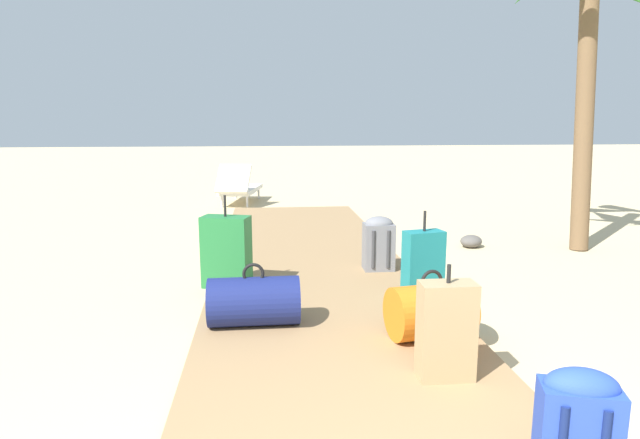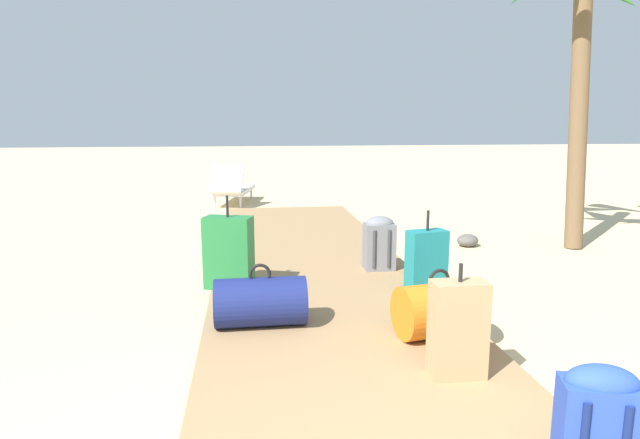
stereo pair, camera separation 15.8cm
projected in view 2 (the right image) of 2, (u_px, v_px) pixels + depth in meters
The scene contains 11 objects.
ground_plane at pixel (328, 309), 4.58m from camera, with size 60.00×60.00×0.00m, color #D1BA8C.
boardwalk at pixel (316, 277), 5.39m from camera, with size 2.02×8.42×0.08m, color #9E7A51.
backpack_grey at pixel (379, 241), 5.49m from camera, with size 0.31×0.26×0.55m.
duffel_bag_navy at pixel (261, 302), 3.98m from camera, with size 0.68×0.37×0.48m.
suitcase_green at pixel (229, 252), 4.87m from camera, with size 0.47×0.33×0.85m.
suitcase_tan at pixel (458, 329), 3.17m from camera, with size 0.33×0.18×0.70m.
duffel_bag_orange at pixel (438, 310), 3.78m from camera, with size 0.62×0.47×0.49m.
suitcase_teal at pixel (426, 263), 4.64m from camera, with size 0.37×0.24×0.76m.
backpack_blue at pixel (598, 420), 2.25m from camera, with size 0.36×0.27×0.52m.
lounge_chair at pixel (232, 187), 10.29m from camera, with size 0.87×1.62×0.79m.
rock_right_far at pixel (468, 240), 6.87m from camera, with size 0.29×0.26×0.16m, color #5B5651.
Camera 2 is at (-0.65, -0.95, 1.59)m, focal length 30.03 mm.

